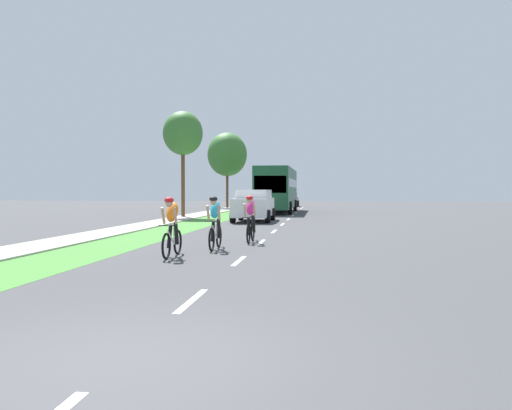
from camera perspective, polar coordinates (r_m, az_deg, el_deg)
name	(u,v)px	position (r m, az deg, el deg)	size (l,w,h in m)	color
ground_plane	(280,227)	(25.10, 2.63, -2.39)	(120.00, 120.00, 0.00)	#424244
grass_verge	(187,226)	(25.88, -7.56, -2.27)	(2.33, 70.00, 0.01)	#478438
sidewalk_concrete	(147,225)	(26.49, -11.93, -2.20)	(1.85, 70.00, 0.10)	#9E998E
lane_markings_center	(286,222)	(29.08, 3.27, -1.84)	(0.12, 53.13, 0.01)	white
cyclist_lead	(172,226)	(13.72, -9.25, -2.31)	(0.42, 1.72, 1.58)	black
cyclist_trailing	(215,222)	(15.36, -4.52, -1.88)	(0.42, 1.72, 1.58)	black
cyclist_distant	(251,218)	(17.41, -0.61, -1.47)	(0.42, 1.72, 1.58)	black
suv_white	(254,205)	(29.25, -0.25, 0.04)	(2.15, 4.70, 1.79)	silver
bus_dark_green	(277,188)	(41.53, 2.37, 1.92)	(2.78, 11.60, 3.48)	#194C2D
sedan_maroon	(289,199)	(57.19, 3.70, 0.61)	(1.98, 4.30, 1.52)	maroon
street_tree_near	(183,134)	(34.33, -8.05, 7.75)	(2.59, 2.59, 6.90)	brown
street_tree_far	(227,155)	(51.34, -3.19, 5.56)	(3.89, 3.89, 7.45)	brown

